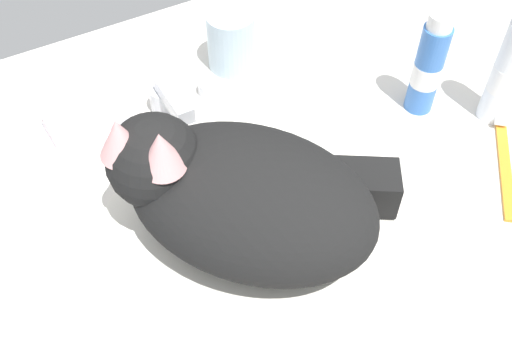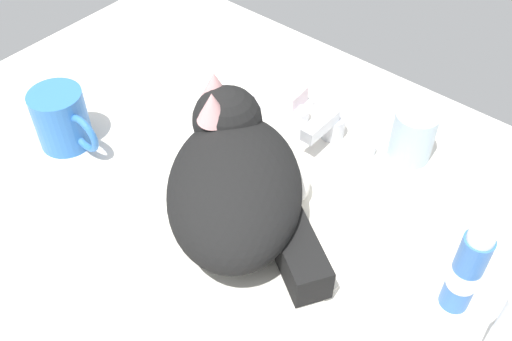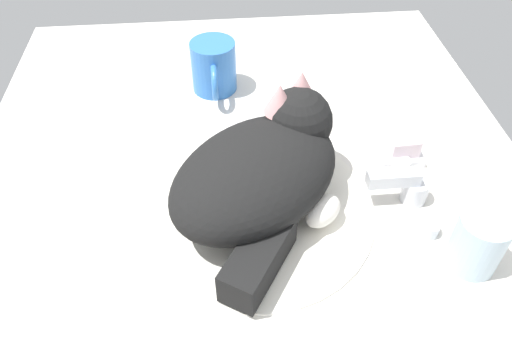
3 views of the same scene
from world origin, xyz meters
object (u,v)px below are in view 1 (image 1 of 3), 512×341
at_px(soap_bar, 79,120).
at_px(toothpaste_bottle, 428,67).
at_px(faucet, 167,100).
at_px(mouthwash_bottle, 508,70).
at_px(rinse_cup, 231,41).
at_px(toothbrush, 505,158).
at_px(cat, 239,192).

height_order(soap_bar, toothpaste_bottle, toothpaste_bottle).
xyz_separation_m(faucet, mouthwash_bottle, (0.34, -0.19, 0.05)).
height_order(rinse_cup, toothpaste_bottle, toothpaste_bottle).
bearing_deg(rinse_cup, faucet, -157.72).
xyz_separation_m(soap_bar, toothbrush, (0.41, -0.27, -0.02)).
bearing_deg(toothpaste_bottle, rinse_cup, 131.90).
xyz_separation_m(rinse_cup, toothpaste_bottle, (0.16, -0.18, 0.02)).
height_order(soap_bar, mouthwash_bottle, mouthwash_bottle).
height_order(rinse_cup, toothbrush, rinse_cup).
height_order(cat, toothpaste_bottle, cat).
distance_m(cat, toothpaste_bottle, 0.29).
height_order(faucet, soap_bar, faucet).
distance_m(rinse_cup, soap_bar, 0.22).
bearing_deg(toothbrush, cat, 169.13).
relative_size(cat, mouthwash_bottle, 2.03).
distance_m(cat, toothbrush, 0.32).
height_order(cat, rinse_cup, cat).
bearing_deg(toothpaste_bottle, cat, -167.99).
relative_size(cat, toothpaste_bottle, 2.27).
relative_size(cat, rinse_cup, 3.96).
bearing_deg(faucet, toothpaste_bottle, -26.65).
bearing_deg(rinse_cup, toothpaste_bottle, -48.10).
bearing_deg(toothpaste_bottle, soap_bar, 157.84).
distance_m(faucet, toothpaste_bottle, 0.31).
relative_size(faucet, rinse_cup, 1.90).
bearing_deg(cat, mouthwash_bottle, 0.73).
bearing_deg(mouthwash_bottle, toothbrush, -121.21).
xyz_separation_m(faucet, toothpaste_bottle, (0.27, -0.14, 0.04)).
bearing_deg(cat, rinse_cup, 64.14).
relative_size(faucet, toothbrush, 1.15).
height_order(cat, toothbrush, cat).
relative_size(toothpaste_bottle, toothbrush, 1.05).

